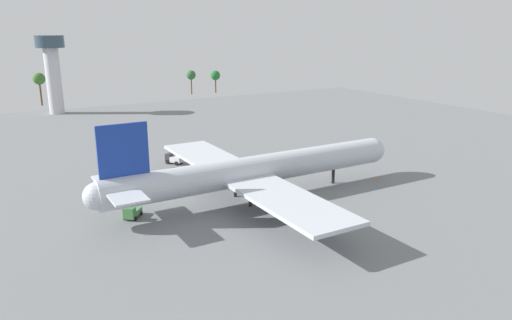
# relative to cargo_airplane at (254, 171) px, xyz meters

# --- Properties ---
(ground_plane) EXTENTS (272.77, 272.77, 0.00)m
(ground_plane) POSITION_rel_cargo_airplane_xyz_m (0.55, 0.00, -6.11)
(ground_plane) COLOR slate
(cargo_airplane) EXTENTS (68.19, 61.68, 18.34)m
(cargo_airplane) POSITION_rel_cargo_airplane_xyz_m (0.00, 0.00, 0.00)
(cargo_airplane) COLOR silver
(cargo_airplane) RESTS_ON ground_plane
(baggage_tug) EXTENTS (2.85, 4.75, 2.20)m
(baggage_tug) POSITION_rel_cargo_airplane_xyz_m (-8.60, 20.82, -5.00)
(baggage_tug) COLOR #333338
(baggage_tug) RESTS_ON ground_plane
(fuel_truck) EXTENTS (4.15, 4.78, 2.52)m
(fuel_truck) POSITION_rel_cargo_airplane_xyz_m (-4.73, 33.31, -4.84)
(fuel_truck) COLOR #333338
(fuel_truck) RESTS_ON ground_plane
(cargo_loader) EXTENTS (4.22, 4.50, 2.42)m
(cargo_loader) POSITION_rel_cargo_airplane_xyz_m (-24.49, 2.49, -5.00)
(cargo_loader) COLOR #4C8C4C
(cargo_loader) RESTS_ON ground_plane
(safety_cone_nose) EXTENTS (0.47, 0.47, 0.68)m
(safety_cone_nose) POSITION_rel_cargo_airplane_xyz_m (31.23, -2.24, -5.77)
(safety_cone_nose) COLOR orange
(safety_cone_nose) RESTS_ON ground_plane
(control_tower) EXTENTS (10.96, 10.96, 30.79)m
(control_tower) POSITION_rel_cargo_airplane_xyz_m (-19.17, 127.39, 13.00)
(control_tower) COLOR silver
(control_tower) RESTS_ON ground_plane
(tree_line_backdrop) EXTENTS (123.85, 6.50, 14.51)m
(tree_line_backdrop) POSITION_rel_cargo_airplane_xyz_m (-10.72, 152.07, 3.79)
(tree_line_backdrop) COLOR #51381E
(tree_line_backdrop) RESTS_ON ground_plane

